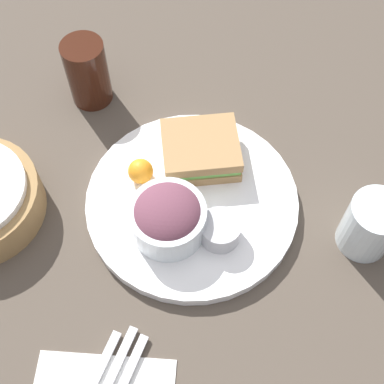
{
  "coord_description": "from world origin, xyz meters",
  "views": [
    {
      "loc": [
        -0.4,
        -0.03,
        0.72
      ],
      "look_at": [
        0.0,
        0.0,
        0.04
      ],
      "focal_mm": 50.0,
      "sensor_mm": 36.0,
      "label": 1
    }
  ],
  "objects_px": {
    "sandwich": "(201,150)",
    "dressing_cup": "(220,230)",
    "water_glass": "(370,225)",
    "salad_bowl": "(168,217)",
    "drink_glass": "(87,72)",
    "plate": "(192,202)"
  },
  "relations": [
    {
      "from": "salad_bowl",
      "to": "water_glass",
      "type": "distance_m",
      "value": 0.29
    },
    {
      "from": "dressing_cup",
      "to": "drink_glass",
      "type": "relative_size",
      "value": 0.5
    },
    {
      "from": "dressing_cup",
      "to": "drink_glass",
      "type": "distance_m",
      "value": 0.35
    },
    {
      "from": "sandwich",
      "to": "water_glass",
      "type": "distance_m",
      "value": 0.27
    },
    {
      "from": "plate",
      "to": "drink_glass",
      "type": "distance_m",
      "value": 0.28
    },
    {
      "from": "sandwich",
      "to": "drink_glass",
      "type": "height_order",
      "value": "drink_glass"
    },
    {
      "from": "plate",
      "to": "dressing_cup",
      "type": "distance_m",
      "value": 0.08
    },
    {
      "from": "salad_bowl",
      "to": "drink_glass",
      "type": "distance_m",
      "value": 0.3
    },
    {
      "from": "salad_bowl",
      "to": "dressing_cup",
      "type": "xyz_separation_m",
      "value": [
        -0.01,
        -0.08,
        -0.02
      ]
    },
    {
      "from": "sandwich",
      "to": "salad_bowl",
      "type": "xyz_separation_m",
      "value": [
        -0.13,
        0.04,
        0.01
      ]
    },
    {
      "from": "plate",
      "to": "sandwich",
      "type": "xyz_separation_m",
      "value": [
        0.07,
        -0.01,
        0.03
      ]
    },
    {
      "from": "dressing_cup",
      "to": "sandwich",
      "type": "bearing_deg",
      "value": 15.28
    },
    {
      "from": "drink_glass",
      "to": "water_glass",
      "type": "height_order",
      "value": "drink_glass"
    },
    {
      "from": "plate",
      "to": "water_glass",
      "type": "distance_m",
      "value": 0.26
    },
    {
      "from": "dressing_cup",
      "to": "drink_glass",
      "type": "xyz_separation_m",
      "value": [
        0.27,
        0.23,
        0.02
      ]
    },
    {
      "from": "drink_glass",
      "to": "water_glass",
      "type": "distance_m",
      "value": 0.51
    },
    {
      "from": "sandwich",
      "to": "dressing_cup",
      "type": "bearing_deg",
      "value": -164.72
    },
    {
      "from": "sandwich",
      "to": "dressing_cup",
      "type": "height_order",
      "value": "sandwich"
    },
    {
      "from": "dressing_cup",
      "to": "drink_glass",
      "type": "height_order",
      "value": "drink_glass"
    },
    {
      "from": "plate",
      "to": "sandwich",
      "type": "distance_m",
      "value": 0.08
    },
    {
      "from": "salad_bowl",
      "to": "water_glass",
      "type": "bearing_deg",
      "value": -87.88
    },
    {
      "from": "salad_bowl",
      "to": "dressing_cup",
      "type": "height_order",
      "value": "salad_bowl"
    }
  ]
}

